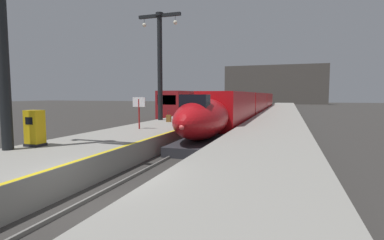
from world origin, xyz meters
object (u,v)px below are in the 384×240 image
(passenger_near_edge, at_px, (190,111))
(ticket_machine_yellow, at_px, (35,130))
(highspeed_train_main, at_px, (251,104))
(station_column_mid, at_px, (160,57))
(departure_info_board, at_px, (139,106))
(station_column_near, at_px, (1,0))
(regional_train_adjacent, at_px, (208,102))
(rolling_suitcase, at_px, (169,118))

(passenger_near_edge, bearing_deg, ticket_machine_yellow, -104.98)
(highspeed_train_main, distance_m, station_column_mid, 19.42)
(departure_info_board, bearing_deg, station_column_near, -100.31)
(regional_train_adjacent, xyz_separation_m, station_column_near, (2.25, -39.70, 4.95))
(rolling_suitcase, bearing_deg, station_column_near, -96.06)
(regional_train_adjacent, height_order, station_column_near, station_column_near)
(passenger_near_edge, relative_size, departure_info_board, 0.80)
(station_column_near, xyz_separation_m, station_column_mid, (-0.05, 15.07, -0.35))
(passenger_near_edge, relative_size, ticket_machine_yellow, 1.06)
(regional_train_adjacent, relative_size, departure_info_board, 17.26)
(station_column_mid, relative_size, ticket_machine_yellow, 5.93)
(regional_train_adjacent, xyz_separation_m, station_column_mid, (2.20, -24.62, 4.61))
(passenger_near_edge, distance_m, departure_info_board, 5.17)
(highspeed_train_main, relative_size, passenger_near_edge, 34.17)
(highspeed_train_main, bearing_deg, departure_info_board, -99.98)
(station_column_near, relative_size, station_column_mid, 1.05)
(departure_info_board, bearing_deg, regional_train_adjacent, 96.84)
(regional_train_adjacent, xyz_separation_m, passenger_near_edge, (5.76, -26.65, -0.09))
(rolling_suitcase, height_order, departure_info_board, departure_info_board)
(highspeed_train_main, xyz_separation_m, station_column_mid, (-5.90, -17.88, 4.78))
(station_column_near, relative_size, departure_info_board, 4.69)
(station_column_near, bearing_deg, departure_info_board, 79.69)
(highspeed_train_main, xyz_separation_m, rolling_suitcase, (-4.41, -19.44, -0.60))
(highspeed_train_main, xyz_separation_m, passenger_near_edge, (-2.34, -19.90, 0.09))
(highspeed_train_main, xyz_separation_m, station_column_near, (-5.85, -32.95, 5.13))
(station_column_near, bearing_deg, station_column_mid, 90.20)
(regional_train_adjacent, height_order, ticket_machine_yellow, regional_train_adjacent)
(ticket_machine_yellow, bearing_deg, station_column_mid, 91.43)
(station_column_near, distance_m, passenger_near_edge, 14.42)
(rolling_suitcase, bearing_deg, station_column_mid, 133.59)
(station_column_mid, distance_m, ticket_machine_yellow, 14.88)
(highspeed_train_main, distance_m, departure_info_board, 25.03)
(passenger_near_edge, distance_m, ticket_machine_yellow, 12.43)
(highspeed_train_main, bearing_deg, station_column_near, -100.06)
(ticket_machine_yellow, bearing_deg, highspeed_train_main, 80.13)
(passenger_near_edge, xyz_separation_m, ticket_machine_yellow, (-3.21, -12.00, -0.25))
(station_column_near, xyz_separation_m, rolling_suitcase, (1.43, 13.51, -5.73))
(highspeed_train_main, height_order, departure_info_board, highspeed_train_main)
(station_column_near, bearing_deg, regional_train_adjacent, 93.25)
(highspeed_train_main, bearing_deg, rolling_suitcase, -102.79)
(highspeed_train_main, relative_size, departure_info_board, 27.24)
(passenger_near_edge, xyz_separation_m, departure_info_board, (-2.00, -4.74, 0.52))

